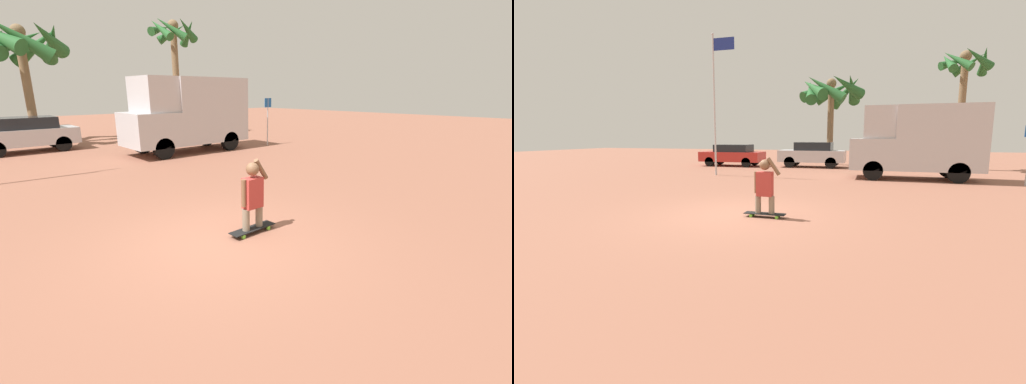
{
  "view_description": "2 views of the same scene",
  "coord_description": "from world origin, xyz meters",
  "views": [
    {
      "loc": [
        -3.43,
        -4.66,
        2.62
      ],
      "look_at": [
        1.08,
        0.23,
        0.67
      ],
      "focal_mm": 24.0,
      "sensor_mm": 36.0,
      "label": 1
    },
    {
      "loc": [
        3.11,
        -7.74,
        1.92
      ],
      "look_at": [
        0.78,
        0.04,
        0.6
      ],
      "focal_mm": 24.0,
      "sensor_mm": 36.0,
      "label": 2
    }
  ],
  "objects": [
    {
      "name": "parked_car_silver",
      "position": [
        -0.52,
        13.69,
        0.83
      ],
      "size": [
        4.07,
        1.83,
        1.56
      ],
      "color": "black",
      "rests_on": "ground_plane"
    },
    {
      "name": "palm_tree_near_van",
      "position": [
        7.85,
        14.72,
        5.42
      ],
      "size": [
        2.81,
        2.94,
        6.8
      ],
      "color": "brown",
      "rests_on": "ground_plane"
    },
    {
      "name": "person_skateboarder",
      "position": [
        0.69,
        -0.1,
        0.81
      ],
      "size": [
        0.65,
        0.25,
        1.34
      ],
      "color": "gray",
      "rests_on": "skateboard"
    },
    {
      "name": "camper_van",
      "position": [
        4.99,
        8.9,
        1.75
      ],
      "size": [
        5.46,
        2.21,
        3.24
      ],
      "color": "black",
      "rests_on": "ground_plane"
    },
    {
      "name": "skateboard",
      "position": [
        0.69,
        -0.1,
        0.08
      ],
      "size": [
        1.0,
        0.26,
        0.1
      ],
      "color": "black",
      "rests_on": "ground_plane"
    },
    {
      "name": "palm_tree_center_background",
      "position": [
        0.23,
        16.01,
        4.87
      ],
      "size": [
        4.51,
        4.4,
        6.02
      ],
      "color": "brown",
      "rests_on": "ground_plane"
    },
    {
      "name": "ground_plane",
      "position": [
        0.0,
        0.0,
        0.0
      ],
      "size": [
        80.0,
        80.0,
        0.0
      ],
      "primitive_type": "plane",
      "color": "#935B47"
    },
    {
      "name": "street_sign",
      "position": [
        8.88,
        7.8,
        1.5
      ],
      "size": [
        0.44,
        0.06,
        2.33
      ],
      "color": "#B7B7BC",
      "rests_on": "ground_plane"
    }
  ]
}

